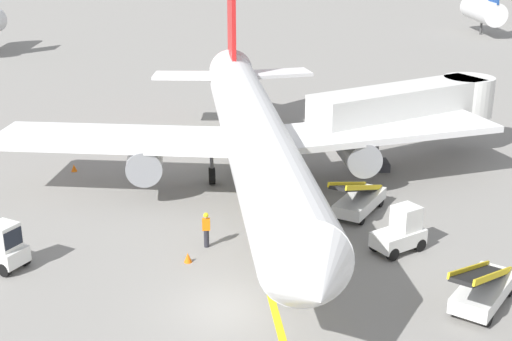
# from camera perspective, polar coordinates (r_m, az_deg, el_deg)

# --- Properties ---
(ground_plane) EXTENTS (300.00, 300.00, 0.00)m
(ground_plane) POSITION_cam_1_polar(r_m,az_deg,el_deg) (27.38, -1.99, -11.26)
(ground_plane) COLOR gray
(taxi_line_yellow) EXTENTS (7.16, 79.73, 0.01)m
(taxi_line_yellow) POSITION_cam_1_polar(r_m,az_deg,el_deg) (31.79, 0.21, -6.58)
(taxi_line_yellow) COLOR yellow
(taxi_line_yellow) RESTS_ON ground
(airliner) EXTENTS (28.51, 35.34, 10.10)m
(airliner) POSITION_cam_1_polar(r_m,az_deg,el_deg) (37.42, -0.24, 3.16)
(airliner) COLOR white
(airliner) RESTS_ON ground
(jet_bridge) EXTENTS (12.49, 8.36, 4.85)m
(jet_bridge) POSITION_cam_1_polar(r_m,az_deg,el_deg) (43.59, 13.06, 5.21)
(jet_bridge) COLOR silver
(jet_bridge) RESTS_ON ground
(baggage_tug_near_wing) EXTENTS (2.73, 2.37, 2.10)m
(baggage_tug_near_wing) POSITION_cam_1_polar(r_m,az_deg,el_deg) (32.10, 11.83, -4.94)
(baggage_tug_near_wing) COLOR silver
(baggage_tug_near_wing) RESTS_ON ground
(baggage_tug_by_cargo_door) EXTENTS (2.73, 2.31, 2.10)m
(baggage_tug_by_cargo_door) POSITION_cam_1_polar(r_m,az_deg,el_deg) (31.87, -20.22, -5.98)
(baggage_tug_by_cargo_door) COLOR silver
(baggage_tug_by_cargo_door) RESTS_ON ground
(belt_loader_forward_hold) EXTENTS (3.67, 4.92, 2.59)m
(belt_loader_forward_hold) POSITION_cam_1_polar(r_m,az_deg,el_deg) (35.75, 8.45, -2.37)
(belt_loader_forward_hold) COLOR silver
(belt_loader_forward_hold) RESTS_ON ground
(belt_loader_aft_hold) EXTENTS (4.00, 4.75, 2.59)m
(belt_loader_aft_hold) POSITION_cam_1_polar(r_m,az_deg,el_deg) (28.53, 18.16, -9.18)
(belt_loader_aft_hold) COLOR silver
(belt_loader_aft_hold) RESTS_ON ground
(ground_crew_marshaller) EXTENTS (0.36, 0.24, 1.70)m
(ground_crew_marshaller) POSITION_cam_1_polar(r_m,az_deg,el_deg) (31.83, -4.11, -4.79)
(ground_crew_marshaller) COLOR #26262D
(ground_crew_marshaller) RESTS_ON ground
(safety_cone_nose_left) EXTENTS (0.36, 0.36, 0.44)m
(safety_cone_nose_left) POSITION_cam_1_polar(r_m,az_deg,el_deg) (30.81, -5.62, -7.13)
(safety_cone_nose_left) COLOR orange
(safety_cone_nose_left) RESTS_ON ground
(safety_cone_wingtip_left) EXTENTS (0.36, 0.36, 0.44)m
(safety_cone_wingtip_left) POSITION_cam_1_polar(r_m,az_deg,el_deg) (37.43, 0.12, -2.02)
(safety_cone_wingtip_left) COLOR orange
(safety_cone_wingtip_left) RESTS_ON ground
(safety_cone_wingtip_right) EXTENTS (0.36, 0.36, 0.44)m
(safety_cone_wingtip_right) POSITION_cam_1_polar(r_m,az_deg,el_deg) (42.95, -14.73, 0.21)
(safety_cone_wingtip_right) COLOR orange
(safety_cone_wingtip_right) RESTS_ON ground
(distant_aircraft_mid_left) EXTENTS (3.00, 10.10, 8.80)m
(distant_aircraft_mid_left) POSITION_cam_1_polar(r_m,az_deg,el_deg) (98.04, 18.18, 12.43)
(distant_aircraft_mid_left) COLOR silver
(distant_aircraft_mid_left) RESTS_ON ground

